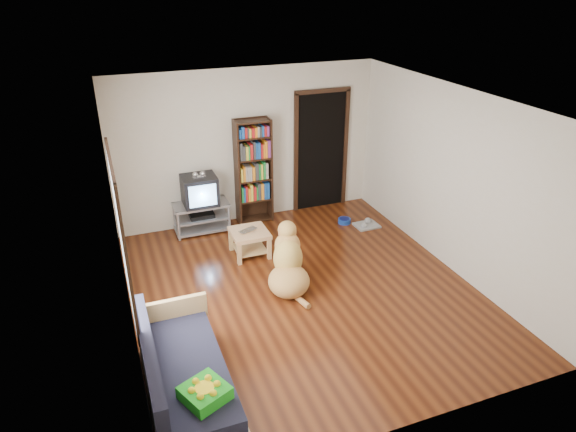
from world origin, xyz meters
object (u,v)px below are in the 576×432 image
object	(u,v)px
grey_rag	(367,225)
sofa	(183,378)
coffee_table	(250,238)
green_cushion	(205,393)
dog_bowl	(344,221)
laptop	(250,231)
crt_tv	(199,190)
dog	(288,265)
tv_stand	(202,216)
bookshelf	(253,166)

from	to	relation	value
grey_rag	sofa	xyz separation A→B (m)	(-3.64, -2.80, 0.25)
grey_rag	coffee_table	world-z (taller)	coffee_table
green_cushion	dog_bowl	xyz separation A→B (m)	(3.21, 3.55, -0.44)
green_cushion	laptop	xyz separation A→B (m)	(1.36, 3.06, -0.07)
crt_tv	dog	bearing A→B (deg)	-70.16
grey_rag	tv_stand	distance (m)	2.80
laptop	dog_bowl	size ratio (longest dim) A/B	1.32
sofa	tv_stand	bearing A→B (deg)	74.98
laptop	crt_tv	xyz separation A→B (m)	(-0.51, 1.09, 0.33)
laptop	dog_bowl	bearing A→B (deg)	-8.84
green_cushion	dog_bowl	distance (m)	4.81
tv_stand	sofa	size ratio (longest dim) A/B	0.50
tv_stand	coffee_table	xyz separation A→B (m)	(0.51, -1.04, 0.01)
laptop	grey_rag	world-z (taller)	laptop
crt_tv	dog	size ratio (longest dim) A/B	0.52
green_cushion	dog	bearing A→B (deg)	27.76
laptop	sofa	bearing A→B (deg)	-143.71
grey_rag	sofa	bearing A→B (deg)	-142.43
sofa	dog	distance (m)	2.33
grey_rag	crt_tv	distance (m)	2.89
crt_tv	sofa	xyz separation A→B (m)	(-0.97, -3.65, -0.48)
green_cushion	dog	size ratio (longest dim) A/B	0.34
coffee_table	dog	xyz separation A→B (m)	(0.24, -1.03, 0.05)
dog_bowl	dog	world-z (taller)	dog
dog_bowl	sofa	xyz separation A→B (m)	(-3.34, -3.05, 0.22)
dog_bowl	dog	size ratio (longest dim) A/B	0.20
grey_rag	sofa	distance (m)	4.60
laptop	dog_bowl	world-z (taller)	laptop
green_cushion	sofa	size ratio (longest dim) A/B	0.21
coffee_table	bookshelf	bearing A→B (deg)	68.96
dog_bowl	sofa	distance (m)	4.53
dog_bowl	coffee_table	bearing A→B (deg)	-166.15
laptop	grey_rag	size ratio (longest dim) A/B	0.72
green_cushion	dog_bowl	bearing A→B (deg)	23.45
laptop	tv_stand	world-z (taller)	tv_stand
grey_rag	bookshelf	distance (m)	2.18
tv_stand	crt_tv	xyz separation A→B (m)	(0.00, 0.02, 0.47)
crt_tv	green_cushion	bearing A→B (deg)	-101.57
grey_rag	crt_tv	world-z (taller)	crt_tv
dog_bowl	sofa	size ratio (longest dim) A/B	0.12
grey_rag	coffee_table	distance (m)	2.17
bookshelf	sofa	bearing A→B (deg)	-117.32
tv_stand	green_cushion	bearing A→B (deg)	-101.63
sofa	dog	xyz separation A→B (m)	(1.73, 1.56, 0.07)
laptop	sofa	size ratio (longest dim) A/B	0.16
dog_bowl	bookshelf	bearing A→B (deg)	154.43
laptop	tv_stand	size ratio (longest dim) A/B	0.32
grey_rag	laptop	bearing A→B (deg)	-173.74
tv_stand	sofa	world-z (taller)	sofa
tv_stand	bookshelf	world-z (taller)	bookshelf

